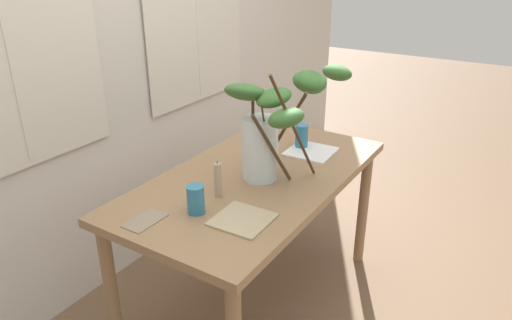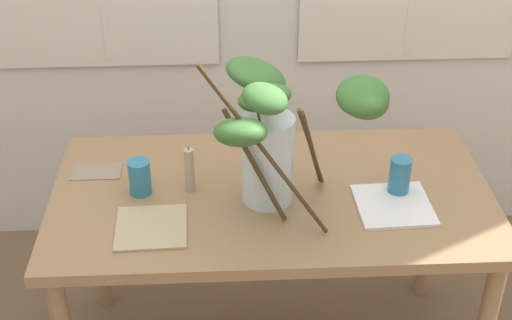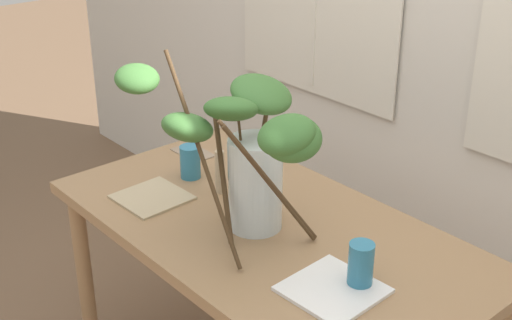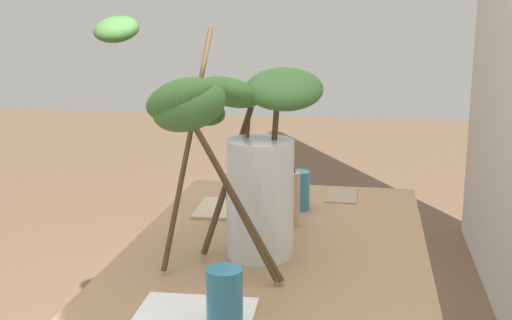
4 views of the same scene
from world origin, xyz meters
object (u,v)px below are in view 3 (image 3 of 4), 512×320
at_px(plate_square_right, 333,290).
at_px(pillar_candle, 220,172).
at_px(drinking_glass_blue_right, 361,265).
at_px(dining_table, 267,248).
at_px(vase_with_branches, 250,154).
at_px(drinking_glass_blue_left, 190,162).
at_px(plate_square_left, 152,197).

xyz_separation_m(plate_square_right, pillar_candle, (-0.65, 0.13, 0.07)).
distance_m(drinking_glass_blue_right, pillar_candle, 0.68).
relative_size(dining_table, vase_with_branches, 2.36).
xyz_separation_m(dining_table, drinking_glass_blue_right, (0.41, -0.03, 0.16)).
height_order(dining_table, drinking_glass_blue_left, drinking_glass_blue_left).
height_order(drinking_glass_blue_right, plate_square_left, drinking_glass_blue_right).
xyz_separation_m(vase_with_branches, plate_square_left, (-0.40, -0.10, -0.27)).
bearing_deg(plate_square_right, pillar_candle, 168.92).
distance_m(drinking_glass_blue_right, plate_square_right, 0.10).
relative_size(vase_with_branches, pillar_candle, 3.69).
height_order(vase_with_branches, drinking_glass_blue_right, vase_with_branches).
height_order(drinking_glass_blue_left, pillar_candle, pillar_candle).
bearing_deg(pillar_candle, vase_with_branches, -20.61).
xyz_separation_m(drinking_glass_blue_left, drinking_glass_blue_right, (0.84, -0.05, 0.01)).
bearing_deg(plate_square_left, pillar_candle, 60.53).
distance_m(dining_table, drinking_glass_blue_right, 0.44).
bearing_deg(plate_square_right, drinking_glass_blue_left, 171.60).
bearing_deg(drinking_glass_blue_right, dining_table, 175.83).
bearing_deg(plate_square_right, dining_table, 164.93).
relative_size(vase_with_branches, drinking_glass_blue_left, 5.15).
relative_size(drinking_glass_blue_left, pillar_candle, 0.72).
bearing_deg(drinking_glass_blue_left, vase_with_branches, -12.60).
bearing_deg(vase_with_branches, drinking_glass_blue_right, 7.73).
xyz_separation_m(plate_square_left, plate_square_right, (0.76, 0.08, 0.00)).
bearing_deg(dining_table, plate_square_left, -154.98).
distance_m(vase_with_branches, plate_square_left, 0.49).
distance_m(dining_table, pillar_candle, 0.32).
xyz_separation_m(dining_table, vase_with_branches, (0.02, -0.08, 0.36)).
distance_m(dining_table, plate_square_right, 0.41).
xyz_separation_m(drinking_glass_blue_right, plate_square_left, (-0.79, -0.15, -0.06)).
xyz_separation_m(drinking_glass_blue_left, pillar_candle, (0.16, 0.01, 0.02)).
height_order(vase_with_branches, pillar_candle, vase_with_branches).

